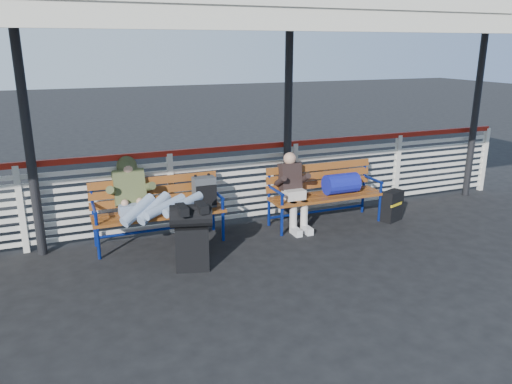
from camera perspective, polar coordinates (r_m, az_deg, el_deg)
name	(u,v)px	position (r m, az deg, el deg)	size (l,w,h in m)	color
ground	(211,287)	(5.89, -5.22, -10.71)	(60.00, 60.00, 0.00)	black
fence	(171,190)	(7.37, -9.70, 0.28)	(12.08, 0.08, 1.24)	silver
canopy	(181,12)	(6.09, -8.54, 19.66)	(12.60, 3.60, 3.16)	silver
luggage_stack	(192,234)	(6.16, -7.36, -4.84)	(0.56, 0.40, 0.84)	black
bench_left	(171,201)	(7.07, -9.72, -1.04)	(1.80, 0.56, 0.92)	#92421C
bench_right	(331,186)	(7.81, 8.59, 0.66)	(1.80, 0.56, 0.92)	#92421C
traveler_man	(152,202)	(6.65, -11.85, -1.16)	(0.94, 1.64, 0.77)	#93AFC6
companion_person	(293,190)	(7.49, 4.29, 0.22)	(0.32, 0.66, 1.15)	beige
suitcase_side	(392,206)	(8.17, 15.30, -1.53)	(0.40, 0.32, 0.48)	black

